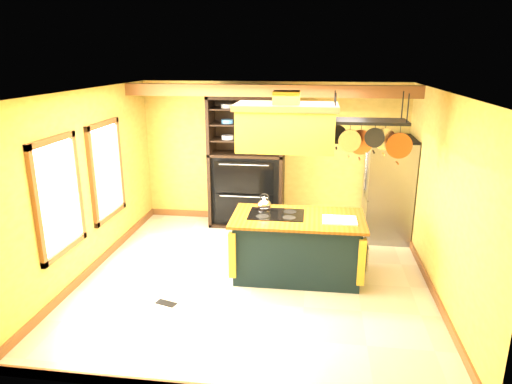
% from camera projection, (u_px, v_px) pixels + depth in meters
% --- Properties ---
extents(floor, '(5.00, 5.00, 0.00)m').
position_uv_depth(floor, '(255.00, 277.00, 6.76)').
color(floor, beige).
rests_on(floor, ground).
extents(ceiling, '(5.00, 5.00, 0.00)m').
position_uv_depth(ceiling, '(255.00, 92.00, 5.98)').
color(ceiling, white).
rests_on(ceiling, wall_back).
extents(wall_back, '(5.00, 0.02, 2.70)m').
position_uv_depth(wall_back, '(273.00, 154.00, 8.74)').
color(wall_back, gold).
rests_on(wall_back, floor).
extents(wall_front, '(5.00, 0.02, 2.70)m').
position_uv_depth(wall_front, '(217.00, 270.00, 4.00)').
color(wall_front, gold).
rests_on(wall_front, floor).
extents(wall_left, '(0.02, 5.00, 2.70)m').
position_uv_depth(wall_left, '(87.00, 184.00, 6.69)').
color(wall_left, gold).
rests_on(wall_left, floor).
extents(wall_right, '(0.02, 5.00, 2.70)m').
position_uv_depth(wall_right, '(442.00, 197.00, 6.05)').
color(wall_right, gold).
rests_on(wall_right, floor).
extents(ceiling_beam, '(5.00, 0.15, 0.20)m').
position_uv_depth(ceiling_beam, '(269.00, 91.00, 7.63)').
color(ceiling_beam, brown).
rests_on(ceiling_beam, ceiling).
extents(window_near, '(0.06, 1.06, 1.56)m').
position_uv_depth(window_near, '(59.00, 196.00, 5.91)').
color(window_near, brown).
rests_on(window_near, wall_left).
extents(window_far, '(0.06, 1.06, 1.56)m').
position_uv_depth(window_far, '(107.00, 171.00, 7.24)').
color(window_far, brown).
rests_on(window_far, wall_left).
extents(kitchen_island, '(1.93, 1.08, 1.11)m').
position_uv_depth(kitchen_island, '(297.00, 246.00, 6.71)').
color(kitchen_island, black).
rests_on(kitchen_island, floor).
extents(range_hood, '(1.39, 0.78, 0.80)m').
position_uv_depth(range_hood, '(286.00, 125.00, 6.23)').
color(range_hood, gold).
rests_on(range_hood, ceiling).
extents(pot_rack, '(1.11, 0.50, 0.86)m').
position_uv_depth(pot_rack, '(369.00, 131.00, 6.10)').
color(pot_rack, black).
rests_on(pot_rack, ceiling).
extents(refrigerator, '(0.77, 0.91, 1.77)m').
position_uv_depth(refrigerator, '(387.00, 191.00, 8.04)').
color(refrigerator, gray).
rests_on(refrigerator, floor).
extents(hutch, '(1.39, 0.63, 2.47)m').
position_uv_depth(hutch, '(247.00, 177.00, 8.67)').
color(hutch, black).
rests_on(hutch, floor).
extents(floor_register, '(0.30, 0.20, 0.01)m').
position_uv_depth(floor_register, '(166.00, 303.00, 6.04)').
color(floor_register, black).
rests_on(floor_register, floor).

